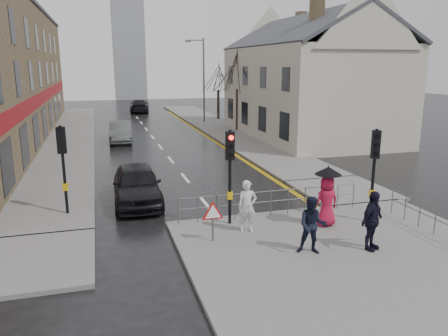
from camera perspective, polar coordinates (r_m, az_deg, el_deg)
ground at (r=15.72m, az=0.26°, el=-8.01°), size 120.00×120.00×0.00m
near_pavement at (r=13.93m, az=16.70°, el=-11.22°), size 10.00×9.00×0.14m
left_pavement at (r=37.54m, az=-19.62°, el=3.97°), size 4.00×44.00×0.14m
right_pavement at (r=40.85m, az=-0.91°, el=5.46°), size 4.00×40.00×0.14m
pavement_bridge_right at (r=20.87m, az=15.24°, el=-2.83°), size 4.00×4.20×0.14m
pavement_stub_left at (r=14.41m, az=-24.63°, el=-11.07°), size 4.00×4.20×0.14m
building_right_cream at (r=35.88m, az=10.81°, el=11.67°), size 9.00×16.40×10.10m
church_tower at (r=76.31m, az=-12.37°, el=15.59°), size 5.00×5.00×18.00m
traffic_signal_near_left at (r=15.23m, az=0.79°, el=0.97°), size 0.28×0.27×3.40m
traffic_signal_near_right at (r=16.36m, az=19.07°, el=1.10°), size 0.34×0.33×3.40m
traffic_signal_far_left at (r=17.40m, az=-20.34°, el=1.70°), size 0.34×0.33×3.40m
guard_railing_front at (r=16.58m, az=6.17°, el=-3.78°), size 7.14×0.04×1.00m
guard_railing_side at (r=16.26m, az=25.94°, el=-5.51°), size 0.04×4.54×1.00m
warning_sign at (r=14.06m, az=-1.48°, el=-6.12°), size 0.80×0.07×1.35m
street_lamp at (r=43.20m, az=-2.89°, el=12.05°), size 1.83×0.25×8.00m
tree_near at (r=37.87m, az=1.79°, el=12.52°), size 2.40×2.40×6.58m
tree_far at (r=45.69m, az=-0.76°, el=11.79°), size 2.40×2.40×5.64m
pedestrian_a at (r=14.88m, az=3.06°, el=-5.03°), size 0.70×0.51×1.80m
pedestrian_b at (r=13.47m, az=11.46°, el=-7.36°), size 1.06×0.97×1.77m
pedestrian_with_umbrella at (r=15.74m, az=13.30°, el=-3.40°), size 0.96×0.96×2.15m
pedestrian_d at (r=14.18m, az=18.77°, el=-6.54°), size 1.19×0.91×1.88m
car_parked at (r=18.74m, az=-11.32°, el=-2.09°), size 2.08×4.84×1.63m
car_mid at (r=33.86m, az=-13.36°, el=4.61°), size 1.86×4.69×1.52m
car_far at (r=54.49m, az=-10.97°, el=7.97°), size 2.81×5.58×1.55m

